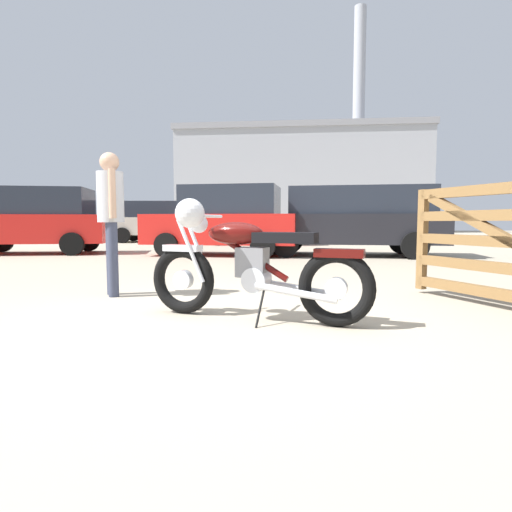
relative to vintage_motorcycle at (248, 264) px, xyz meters
The scene contains 9 objects.
ground_plane 0.51m from the vintage_motorcycle, 162.38° to the left, with size 80.00×80.00×0.00m, color tan.
vintage_motorcycle is the anchor object (origin of this frame).
bystander 2.09m from the vintage_motorcycle, 145.45° to the left, with size 0.30×0.42×1.66m.
dark_sedan_left 9.76m from the vintage_motorcycle, 129.74° to the left, with size 4.13×2.35×1.78m.
silver_sedan_mid 7.28m from the vintage_motorcycle, 98.38° to the left, with size 4.07×2.17×1.78m.
blue_hatchback_right 14.99m from the vintage_motorcycle, 107.46° to the left, with size 4.82×2.24×1.74m.
pale_sedan_back 12.45m from the vintage_motorcycle, 93.11° to the left, with size 3.97×1.97×1.78m.
white_estate_far 7.56m from the vintage_motorcycle, 73.06° to the left, with size 4.88×2.39×1.74m.
industrial_building 37.50m from the vintage_motorcycle, 85.91° to the left, with size 22.43×12.81×20.64m.
Camera 1 is at (0.36, -3.68, 0.86)m, focal length 29.39 mm.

